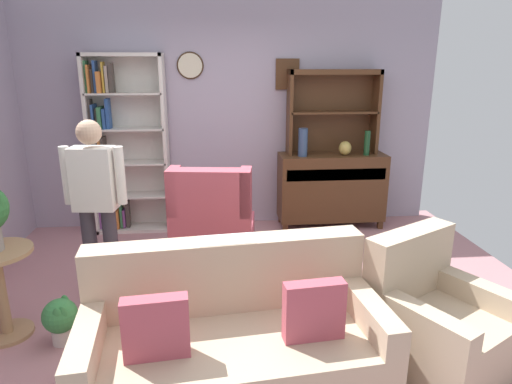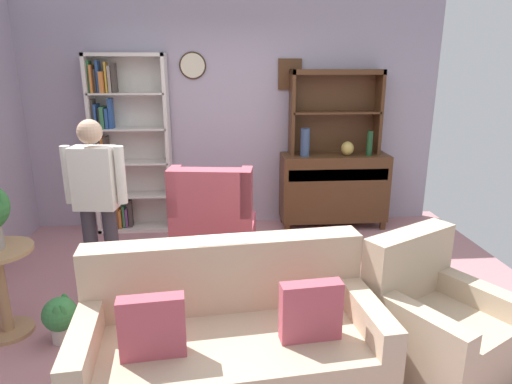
% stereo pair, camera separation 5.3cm
% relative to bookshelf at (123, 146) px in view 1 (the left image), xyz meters
% --- Properties ---
extents(ground_plane, '(5.40, 4.60, 0.02)m').
position_rel_bookshelf_xyz_m(ground_plane, '(1.32, -1.95, -1.06)').
color(ground_plane, '#B27A7F').
extents(wall_back, '(5.00, 0.09, 2.80)m').
position_rel_bookshelf_xyz_m(wall_back, '(1.32, 0.18, 0.36)').
color(wall_back, '#A399AD').
rests_on(wall_back, ground_plane).
extents(area_rug, '(2.60, 1.74, 0.01)m').
position_rel_bookshelf_xyz_m(area_rug, '(1.52, -2.25, -1.04)').
color(area_rug, brown).
rests_on(area_rug, ground_plane).
extents(bookshelf, '(0.90, 0.30, 2.10)m').
position_rel_bookshelf_xyz_m(bookshelf, '(0.00, 0.00, 0.00)').
color(bookshelf, silver).
rests_on(bookshelf, ground_plane).
extents(sideboard, '(1.30, 0.45, 0.92)m').
position_rel_bookshelf_xyz_m(sideboard, '(2.52, -0.09, -0.54)').
color(sideboard, '#4C2D19').
rests_on(sideboard, ground_plane).
extents(sideboard_hutch, '(1.10, 0.26, 1.00)m').
position_rel_bookshelf_xyz_m(sideboard_hutch, '(2.52, 0.02, 0.51)').
color(sideboard_hutch, '#4C2D19').
rests_on(sideboard_hutch, sideboard).
extents(vase_tall, '(0.11, 0.11, 0.33)m').
position_rel_bookshelf_xyz_m(vase_tall, '(2.13, -0.17, 0.04)').
color(vase_tall, '#33476B').
rests_on(vase_tall, sideboard).
extents(vase_round, '(0.15, 0.15, 0.17)m').
position_rel_bookshelf_xyz_m(vase_round, '(2.65, -0.15, -0.04)').
color(vase_round, tan).
rests_on(vase_round, sideboard).
extents(bottle_wine, '(0.07, 0.07, 0.30)m').
position_rel_bookshelf_xyz_m(bottle_wine, '(2.91, -0.18, 0.02)').
color(bottle_wine, '#194223').
rests_on(bottle_wine, sideboard).
extents(couch_floral, '(1.88, 1.03, 0.90)m').
position_rel_bookshelf_xyz_m(couch_floral, '(1.18, -2.91, -0.73)').
color(couch_floral, '#C6AD8E').
rests_on(couch_floral, ground_plane).
extents(armchair_floral, '(1.03, 1.05, 0.88)m').
position_rel_bookshelf_xyz_m(armchair_floral, '(2.55, -2.77, -0.76)').
color(armchair_floral, '#C6AD8E').
rests_on(armchair_floral, ground_plane).
extents(wingback_chair, '(0.88, 0.90, 1.05)m').
position_rel_bookshelf_xyz_m(wingback_chair, '(1.05, -1.11, -0.66)').
color(wingback_chair, '#B74C5B').
rests_on(wingback_chair, ground_plane).
extents(potted_plant_small, '(0.25, 0.25, 0.35)m').
position_rel_bookshelf_xyz_m(potted_plant_small, '(-0.06, -2.33, -0.84)').
color(potted_plant_small, beige).
rests_on(potted_plant_small, ground_plane).
extents(person_reading, '(0.53, 0.24, 1.56)m').
position_rel_bookshelf_xyz_m(person_reading, '(0.10, -1.68, -0.14)').
color(person_reading, '#38333D').
rests_on(person_reading, ground_plane).
extents(coffee_table, '(0.80, 0.50, 0.42)m').
position_rel_bookshelf_xyz_m(coffee_table, '(1.09, -2.18, -0.69)').
color(coffee_table, '#4C2D19').
rests_on(coffee_table, ground_plane).
extents(book_stack, '(0.21, 0.12, 0.05)m').
position_rel_bookshelf_xyz_m(book_stack, '(1.10, -2.10, -0.60)').
color(book_stack, '#B22D33').
rests_on(book_stack, coffee_table).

